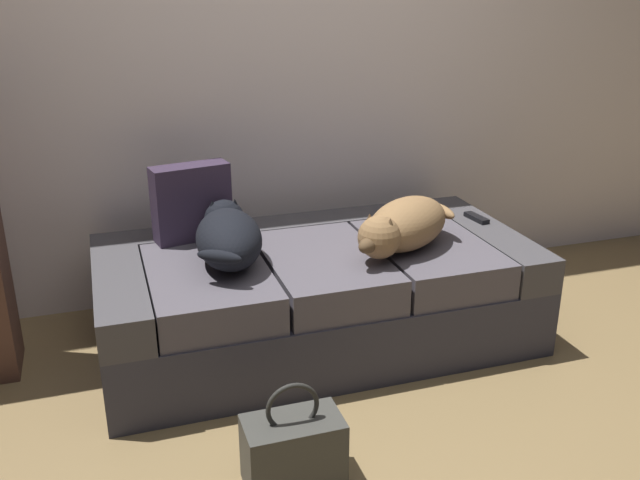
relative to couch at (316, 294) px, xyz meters
name	(u,v)px	position (x,y,z in m)	size (l,w,h in m)	color
ground_plane	(406,473)	(0.00, -0.98, -0.23)	(10.00, 10.00, 0.00)	olive
back_wall	(272,12)	(0.00, 0.69, 1.17)	(6.40, 0.10, 2.80)	silver
couch	(316,294)	(0.00, 0.00, 0.00)	(1.89, 0.95, 0.45)	#32313C
dog_dark	(228,235)	(-0.39, -0.03, 0.34)	(0.33, 0.64, 0.22)	black
dog_tan	(403,226)	(0.34, -0.15, 0.34)	(0.59, 0.49, 0.22)	olive
tv_remote	(476,218)	(0.85, 0.09, 0.24)	(0.04, 0.15, 0.02)	black
throw_pillow	(191,202)	(-0.49, 0.27, 0.40)	(0.34, 0.12, 0.34)	#312538
handbag	(293,450)	(-0.37, -0.90, -0.10)	(0.32, 0.18, 0.38)	#383833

